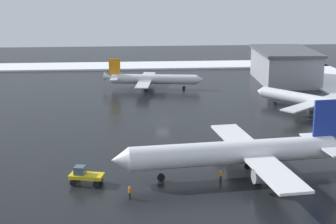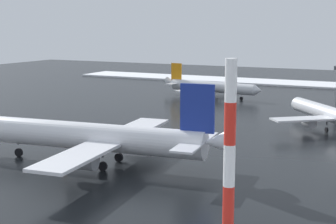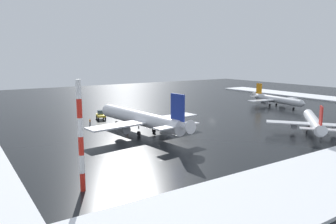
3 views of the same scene
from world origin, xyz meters
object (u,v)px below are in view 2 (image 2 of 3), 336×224
airplane_parked_starboard (210,87)px  antenna_mast (229,186)px  airplane_distant_tail (95,137)px  airplane_parked_portside (331,114)px  ground_crew_mid_apron (65,158)px

airplane_parked_starboard → antenna_mast: bearing=-59.5°
airplane_distant_tail → airplane_parked_portside: bearing=-129.4°
airplane_distant_tail → airplane_parked_starboard: size_ratio=1.37×
airplane_parked_portside → antenna_mast: bearing=143.5°
airplane_distant_tail → ground_crew_mid_apron: size_ratio=20.77×
airplane_distant_tail → antenna_mast: 34.80m
airplane_parked_starboard → airplane_parked_portside: airplane_parked_portside is taller
airplane_distant_tail → antenna_mast: (-23.25, -25.57, 4.12)m
antenna_mast → airplane_parked_portside: bearing=3.0°
airplane_distant_tail → airplane_parked_starboard: (61.42, 9.35, -0.94)m
ground_crew_mid_apron → airplane_parked_starboard: bearing=62.9°
ground_crew_mid_apron → antenna_mast: 36.10m
airplane_distant_tail → antenna_mast: antenna_mast is taller
antenna_mast → airplane_distant_tail: bearing=47.7°
airplane_distant_tail → airplane_parked_portside: airplane_distant_tail is taller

